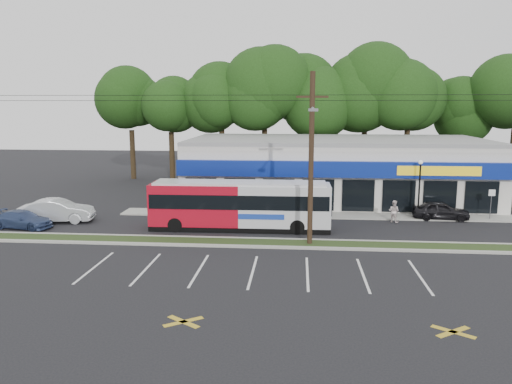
{
  "coord_description": "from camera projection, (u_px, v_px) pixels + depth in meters",
  "views": [
    {
      "loc": [
        2.29,
        -27.56,
        8.18
      ],
      "look_at": [
        -0.51,
        5.0,
        2.43
      ],
      "focal_mm": 35.0,
      "sensor_mm": 36.0,
      "label": 1
    }
  ],
  "objects": [
    {
      "name": "car_silver",
      "position": [
        57.0,
        211.0,
        34.99
      ],
      "size": [
        5.17,
        2.47,
        1.64
      ],
      "primitive_type": "imported",
      "rotation": [
        0.0,
        0.0,
        1.72
      ],
      "color": "#B1B5B9",
      "rests_on": "ground"
    },
    {
      "name": "pedestrian_b",
      "position": [
        394.0,
        211.0,
        34.96
      ],
      "size": [
        0.96,
        0.92,
        1.56
      ],
      "primitive_type": "imported",
      "rotation": [
        0.0,
        0.0,
        2.55
      ],
      "color": "beige",
      "rests_on": "ground"
    },
    {
      "name": "curb_north",
      "position": [
        260.0,
        239.0,
        30.46
      ],
      "size": [
        40.0,
        0.25,
        0.14
      ],
      "primitive_type": "cube",
      "color": "#9E9E93",
      "rests_on": "ground"
    },
    {
      "name": "strip_mall",
      "position": [
        336.0,
        169.0,
        43.34
      ],
      "size": [
        25.0,
        12.55,
        5.3
      ],
      "color": "#BCB8AE",
      "rests_on": "ground"
    },
    {
      "name": "metrobus",
      "position": [
        240.0,
        204.0,
        32.9
      ],
      "size": [
        11.89,
        2.68,
        3.19
      ],
      "rotation": [
        0.0,
        0.0,
        0.01
      ],
      "color": "#A90D1E",
      "rests_on": "ground"
    },
    {
      "name": "car_dark",
      "position": [
        441.0,
        210.0,
        35.82
      ],
      "size": [
        4.06,
        1.9,
        1.34
      ],
      "primitive_type": "imported",
      "rotation": [
        0.0,
        0.0,
        1.49
      ],
      "color": "black",
      "rests_on": "ground"
    },
    {
      "name": "lamp_post",
      "position": [
        420.0,
        182.0,
        35.89
      ],
      "size": [
        0.3,
        0.3,
        4.25
      ],
      "color": "black",
      "rests_on": "ground"
    },
    {
      "name": "sidewalk",
      "position": [
        334.0,
        215.0,
        37.05
      ],
      "size": [
        32.0,
        2.2,
        0.1
      ],
      "primitive_type": "cube",
      "color": "#9E9E93",
      "rests_on": "ground"
    },
    {
      "name": "tree_line",
      "position": [
        316.0,
        102.0,
        52.37
      ],
      "size": [
        46.76,
        6.76,
        11.83
      ],
      "color": "black",
      "rests_on": "ground"
    },
    {
      "name": "pedestrian_a",
      "position": [
        326.0,
        208.0,
        36.12
      ],
      "size": [
        0.66,
        0.58,
        1.53
      ],
      "primitive_type": "imported",
      "rotation": [
        0.0,
        0.0,
        3.63
      ],
      "color": "white",
      "rests_on": "ground"
    },
    {
      "name": "sign_post",
      "position": [
        491.0,
        199.0,
        35.44
      ],
      "size": [
        0.45,
        0.1,
        2.23
      ],
      "color": "#59595E",
      "rests_on": "ground"
    },
    {
      "name": "car_blue",
      "position": [
        23.0,
        219.0,
        33.34
      ],
      "size": [
        4.29,
        2.33,
        1.18
      ],
      "primitive_type": "imported",
      "rotation": [
        0.0,
        0.0,
        1.4
      ],
      "color": "navy",
      "rests_on": "ground"
    },
    {
      "name": "utility_pole",
      "position": [
        308.0,
        154.0,
        28.38
      ],
      "size": [
        50.0,
        2.77,
        10.0
      ],
      "color": "black",
      "rests_on": "ground"
    },
    {
      "name": "ground",
      "position": [
        257.0,
        249.0,
        28.65
      ],
      "size": [
        120.0,
        120.0,
        0.0
      ],
      "primitive_type": "plane",
      "color": "black",
      "rests_on": "ground"
    },
    {
      "name": "curb_south",
      "position": [
        258.0,
        247.0,
        28.79
      ],
      "size": [
        40.0,
        0.25,
        0.14
      ],
      "primitive_type": "cube",
      "color": "#9E9E93",
      "rests_on": "ground"
    },
    {
      "name": "grass_strip",
      "position": [
        259.0,
        243.0,
        29.62
      ],
      "size": [
        40.0,
        1.6,
        0.12
      ],
      "primitive_type": "cube",
      "color": "#263415",
      "rests_on": "ground"
    }
  ]
}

